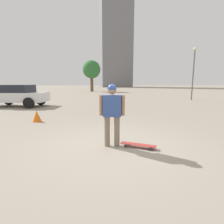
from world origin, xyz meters
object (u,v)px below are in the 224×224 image
Objects in this scene: person at (112,110)px; skateboard at (138,145)px; car_parked_near at (18,95)px; traffic_cone at (37,116)px.

person is 1.84× the size of skateboard.
traffic_cone is at bearing 126.68° from car_parked_near.
car_parked_near is 6.04m from traffic_cone.
skateboard is 1.87× the size of traffic_cone.
car_parked_near reaches higher than skateboard.
skateboard is at bearing -136.28° from traffic_cone.
car_parked_near is (9.00, 6.15, 0.73)m from skateboard.
car_parked_near is at bearing -26.21° from skateboard.
traffic_cone reaches higher than skateboard.
traffic_cone is (-5.38, -2.68, -0.56)m from car_parked_near.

